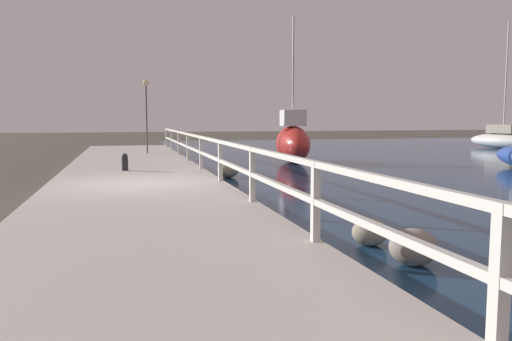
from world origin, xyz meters
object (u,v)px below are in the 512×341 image
at_px(mooring_bollard, 125,162).
at_px(sailboat_red, 293,141).
at_px(sailboat_white, 503,139).
at_px(dock_lamp, 146,98).

height_order(mooring_bollard, sailboat_red, sailboat_red).
bearing_deg(sailboat_red, sailboat_white, 29.77).
xyz_separation_m(mooring_bollard, sailboat_red, (6.98, 4.58, 0.34)).
distance_m(mooring_bollard, dock_lamp, 8.10).
bearing_deg(dock_lamp, sailboat_white, 8.00).
xyz_separation_m(sailboat_red, sailboat_white, (16.21, 6.25, -0.30)).
distance_m(mooring_bollard, sailboat_red, 8.35).
bearing_deg(mooring_bollard, sailboat_white, 25.04).
height_order(dock_lamp, sailboat_red, sailboat_red).
bearing_deg(sailboat_white, mooring_bollard, -169.48).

